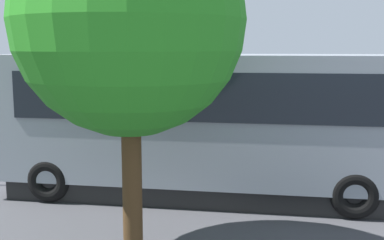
{
  "coord_description": "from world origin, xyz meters",
  "views": [
    {
      "loc": [
        -0.19,
        15.24,
        3.42
      ],
      "look_at": [
        2.13,
        -0.07,
        1.1
      ],
      "focal_mm": 45.73,
      "sensor_mm": 36.0,
      "label": 1
    }
  ],
  "objects_px": {
    "spectator_left": "(197,132)",
    "traffic_cone": "(195,134)",
    "spectator_centre": "(150,129)",
    "spectator_far_left": "(240,136)",
    "tour_bus": "(201,125)",
    "tree_centre": "(129,2)",
    "stunt_motorcycle": "(163,111)",
    "parked_motorcycle_silver": "(179,156)"
  },
  "relations": [
    {
      "from": "stunt_motorcycle",
      "to": "traffic_cone",
      "type": "xyz_separation_m",
      "value": [
        -1.31,
        0.64,
        -0.71
      ]
    },
    {
      "from": "traffic_cone",
      "to": "tree_centre",
      "type": "height_order",
      "value": "tree_centre"
    },
    {
      "from": "spectator_far_left",
      "to": "spectator_centre",
      "type": "xyz_separation_m",
      "value": [
        2.63,
        -0.43,
        0.07
      ]
    },
    {
      "from": "tour_bus",
      "to": "parked_motorcycle_silver",
      "type": "distance_m",
      "value": 2.35
    },
    {
      "from": "tour_bus",
      "to": "spectator_left",
      "type": "xyz_separation_m",
      "value": [
        0.47,
        -2.58,
        -0.61
      ]
    },
    {
      "from": "spectator_left",
      "to": "traffic_cone",
      "type": "height_order",
      "value": "spectator_left"
    },
    {
      "from": "spectator_centre",
      "to": "spectator_left",
      "type": "bearing_deg",
      "value": 176.24
    },
    {
      "from": "tour_bus",
      "to": "parked_motorcycle_silver",
      "type": "height_order",
      "value": "tour_bus"
    },
    {
      "from": "spectator_far_left",
      "to": "parked_motorcycle_silver",
      "type": "height_order",
      "value": "spectator_far_left"
    },
    {
      "from": "tour_bus",
      "to": "tree_centre",
      "type": "bearing_deg",
      "value": 79.77
    },
    {
      "from": "stunt_motorcycle",
      "to": "parked_motorcycle_silver",
      "type": "bearing_deg",
      "value": 106.84
    },
    {
      "from": "parked_motorcycle_silver",
      "to": "traffic_cone",
      "type": "bearing_deg",
      "value": -87.2
    },
    {
      "from": "spectator_centre",
      "to": "traffic_cone",
      "type": "height_order",
      "value": "spectator_centre"
    },
    {
      "from": "tree_centre",
      "to": "tour_bus",
      "type": "bearing_deg",
      "value": -100.23
    },
    {
      "from": "tour_bus",
      "to": "spectator_far_left",
      "type": "xyz_separation_m",
      "value": [
        -0.77,
        -2.24,
        -0.65
      ]
    },
    {
      "from": "spectator_left",
      "to": "spectator_centre",
      "type": "height_order",
      "value": "spectator_centre"
    },
    {
      "from": "tour_bus",
      "to": "spectator_left",
      "type": "distance_m",
      "value": 2.7
    },
    {
      "from": "tour_bus",
      "to": "traffic_cone",
      "type": "bearing_deg",
      "value": -80.38
    },
    {
      "from": "spectator_centre",
      "to": "traffic_cone",
      "type": "relative_size",
      "value": 2.83
    },
    {
      "from": "spectator_left",
      "to": "tree_centre",
      "type": "xyz_separation_m",
      "value": [
        0.18,
        6.18,
        3.05
      ]
    },
    {
      "from": "parked_motorcycle_silver",
      "to": "stunt_motorcycle",
      "type": "bearing_deg",
      "value": -73.16
    },
    {
      "from": "spectator_centre",
      "to": "parked_motorcycle_silver",
      "type": "relative_size",
      "value": 0.87
    },
    {
      "from": "tree_centre",
      "to": "spectator_centre",
      "type": "bearing_deg",
      "value": -79.06
    },
    {
      "from": "spectator_far_left",
      "to": "spectator_left",
      "type": "height_order",
      "value": "spectator_left"
    },
    {
      "from": "spectator_centre",
      "to": "traffic_cone",
      "type": "distance_m",
      "value": 3.75
    },
    {
      "from": "spectator_centre",
      "to": "stunt_motorcycle",
      "type": "bearing_deg",
      "value": -83.08
    },
    {
      "from": "stunt_motorcycle",
      "to": "tree_centre",
      "type": "relative_size",
      "value": 0.31
    },
    {
      "from": "tour_bus",
      "to": "spectator_far_left",
      "type": "distance_m",
      "value": 2.46
    },
    {
      "from": "spectator_far_left",
      "to": "traffic_cone",
      "type": "relative_size",
      "value": 2.65
    },
    {
      "from": "spectator_far_left",
      "to": "parked_motorcycle_silver",
      "type": "distance_m",
      "value": 1.74
    },
    {
      "from": "spectator_left",
      "to": "traffic_cone",
      "type": "bearing_deg",
      "value": -80.85
    },
    {
      "from": "tour_bus",
      "to": "stunt_motorcycle",
      "type": "distance_m",
      "value": 7.32
    },
    {
      "from": "stunt_motorcycle",
      "to": "tour_bus",
      "type": "bearing_deg",
      "value": 108.97
    },
    {
      "from": "spectator_far_left",
      "to": "spectator_left",
      "type": "xyz_separation_m",
      "value": [
        1.24,
        -0.34,
        0.04
      ]
    },
    {
      "from": "tour_bus",
      "to": "spectator_centre",
      "type": "relative_size",
      "value": 5.24
    },
    {
      "from": "tour_bus",
      "to": "stunt_motorcycle",
      "type": "xyz_separation_m",
      "value": [
        2.37,
        -6.9,
        -0.63
      ]
    },
    {
      "from": "stunt_motorcycle",
      "to": "traffic_cone",
      "type": "distance_m",
      "value": 1.62
    },
    {
      "from": "spectator_centre",
      "to": "parked_motorcycle_silver",
      "type": "bearing_deg",
      "value": 141.06
    },
    {
      "from": "spectator_centre",
      "to": "stunt_motorcycle",
      "type": "distance_m",
      "value": 4.26
    },
    {
      "from": "tour_bus",
      "to": "spectator_centre",
      "type": "bearing_deg",
      "value": -55.19
    },
    {
      "from": "tour_bus",
      "to": "traffic_cone",
      "type": "distance_m",
      "value": 6.49
    },
    {
      "from": "spectator_left",
      "to": "tour_bus",
      "type": "bearing_deg",
      "value": 100.29
    }
  ]
}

